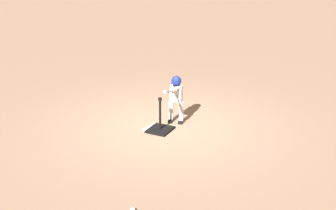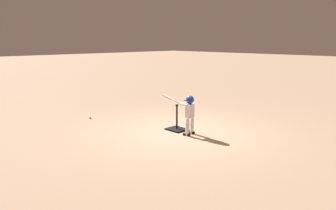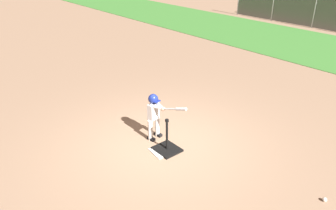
% 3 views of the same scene
% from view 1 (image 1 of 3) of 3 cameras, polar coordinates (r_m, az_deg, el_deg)
% --- Properties ---
extents(ground_plane, '(90.00, 90.00, 0.00)m').
position_cam_1_polar(ground_plane, '(9.92, -0.21, -2.73)').
color(ground_plane, '#93755B').
extents(home_plate, '(0.49, 0.49, 0.02)m').
position_cam_1_polar(home_plate, '(9.83, -1.36, -2.90)').
color(home_plate, white).
rests_on(home_plate, ground_plane).
extents(batting_tee, '(0.52, 0.47, 0.72)m').
position_cam_1_polar(batting_tee, '(9.73, -0.96, -2.70)').
color(batting_tee, black).
rests_on(batting_tee, ground_plane).
extents(batter_child, '(0.96, 0.36, 1.05)m').
position_cam_1_polar(batter_child, '(9.92, 0.96, 1.36)').
color(batter_child, silver).
rests_on(batter_child, ground_plane).
extents(baseball, '(0.07, 0.07, 0.07)m').
position_cam_1_polar(baseball, '(7.11, -4.31, -12.59)').
color(baseball, white).
rests_on(baseball, ground_plane).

